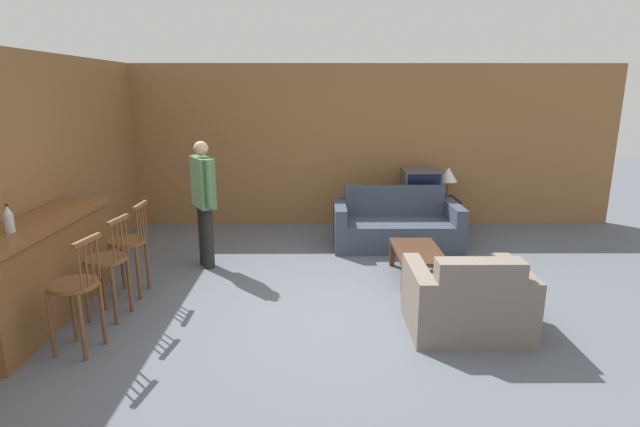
{
  "coord_description": "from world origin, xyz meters",
  "views": [
    {
      "loc": [
        -0.18,
        -4.57,
        2.21
      ],
      "look_at": [
        -0.15,
        0.85,
        0.85
      ],
      "focal_mm": 28.0,
      "sensor_mm": 36.0,
      "label": 1
    }
  ],
  "objects_px": {
    "armchair_near": "(467,302)",
    "table_lamp": "(448,175)",
    "bar_chair_far": "(129,247)",
    "tv": "(421,184)",
    "coffee_table": "(417,254)",
    "couch_far": "(396,226)",
    "tv_unit": "(419,214)",
    "bottle": "(9,219)",
    "person_by_window": "(204,198)",
    "bar_chair_near": "(76,292)",
    "bar_chair_mid": "(107,265)"
  },
  "relations": [
    {
      "from": "couch_far",
      "to": "tv_unit",
      "type": "height_order",
      "value": "couch_far"
    },
    {
      "from": "couch_far",
      "to": "person_by_window",
      "type": "xyz_separation_m",
      "value": [
        -2.55,
        -0.88,
        0.61
      ]
    },
    {
      "from": "tv_unit",
      "to": "person_by_window",
      "type": "distance_m",
      "value": 3.53
    },
    {
      "from": "bar_chair_far",
      "to": "tv",
      "type": "distance_m",
      "value": 4.48
    },
    {
      "from": "bottle",
      "to": "table_lamp",
      "type": "bearing_deg",
      "value": 36.41
    },
    {
      "from": "armchair_near",
      "to": "table_lamp",
      "type": "relative_size",
      "value": 2.12
    },
    {
      "from": "tv_unit",
      "to": "table_lamp",
      "type": "bearing_deg",
      "value": 0.0
    },
    {
      "from": "person_by_window",
      "to": "tv_unit",
      "type": "bearing_deg",
      "value": 28.66
    },
    {
      "from": "bar_chair_far",
      "to": "coffee_table",
      "type": "distance_m",
      "value": 3.26
    },
    {
      "from": "bar_chair_near",
      "to": "bar_chair_far",
      "type": "height_order",
      "value": "same"
    },
    {
      "from": "coffee_table",
      "to": "tv_unit",
      "type": "relative_size",
      "value": 0.84
    },
    {
      "from": "bar_chair_far",
      "to": "couch_far",
      "type": "xyz_separation_m",
      "value": [
        3.18,
        1.77,
        -0.26
      ]
    },
    {
      "from": "bar_chair_mid",
      "to": "armchair_near",
      "type": "height_order",
      "value": "bar_chair_mid"
    },
    {
      "from": "table_lamp",
      "to": "bottle",
      "type": "bearing_deg",
      "value": -143.59
    },
    {
      "from": "couch_far",
      "to": "armchair_near",
      "type": "xyz_separation_m",
      "value": [
        0.26,
        -2.66,
        0.0
      ]
    },
    {
      "from": "bar_chair_near",
      "to": "tv",
      "type": "distance_m",
      "value": 5.28
    },
    {
      "from": "couch_far",
      "to": "bottle",
      "type": "relative_size",
      "value": 7.09
    },
    {
      "from": "tv",
      "to": "bottle",
      "type": "xyz_separation_m",
      "value": [
        -4.32,
        -3.5,
        0.35
      ]
    },
    {
      "from": "bar_chair_near",
      "to": "coffee_table",
      "type": "xyz_separation_m",
      "value": [
        3.23,
        1.67,
        -0.24
      ]
    },
    {
      "from": "bottle",
      "to": "person_by_window",
      "type": "bearing_deg",
      "value": 55.2
    },
    {
      "from": "bar_chair_far",
      "to": "coffee_table",
      "type": "height_order",
      "value": "bar_chair_far"
    },
    {
      "from": "bar_chair_far",
      "to": "tv",
      "type": "xyz_separation_m",
      "value": [
        3.67,
        2.55,
        0.2
      ]
    },
    {
      "from": "tv_unit",
      "to": "person_by_window",
      "type": "height_order",
      "value": "person_by_window"
    },
    {
      "from": "tv_unit",
      "to": "table_lamp",
      "type": "distance_m",
      "value": 0.76
    },
    {
      "from": "bar_chair_far",
      "to": "coffee_table",
      "type": "xyz_separation_m",
      "value": [
        3.23,
        0.44,
        -0.24
      ]
    },
    {
      "from": "coffee_table",
      "to": "person_by_window",
      "type": "height_order",
      "value": "person_by_window"
    },
    {
      "from": "couch_far",
      "to": "tv",
      "type": "relative_size",
      "value": 3.11
    },
    {
      "from": "bar_chair_mid",
      "to": "tv_unit",
      "type": "bearing_deg",
      "value": 40.52
    },
    {
      "from": "bar_chair_near",
      "to": "person_by_window",
      "type": "relative_size",
      "value": 0.64
    },
    {
      "from": "bar_chair_far",
      "to": "tv_unit",
      "type": "xyz_separation_m",
      "value": [
        3.67,
        2.56,
        -0.29
      ]
    },
    {
      "from": "tv",
      "to": "table_lamp",
      "type": "xyz_separation_m",
      "value": [
        0.43,
        0.0,
        0.14
      ]
    },
    {
      "from": "bar_chair_far",
      "to": "table_lamp",
      "type": "distance_m",
      "value": 4.84
    },
    {
      "from": "bar_chair_near",
      "to": "bar_chair_mid",
      "type": "bearing_deg",
      "value": 89.99
    },
    {
      "from": "armchair_near",
      "to": "bottle",
      "type": "distance_m",
      "value": 4.16
    },
    {
      "from": "bar_chair_mid",
      "to": "coffee_table",
      "type": "xyz_separation_m",
      "value": [
        3.23,
        1.02,
        -0.24
      ]
    },
    {
      "from": "bar_chair_near",
      "to": "table_lamp",
      "type": "height_order",
      "value": "bar_chair_near"
    },
    {
      "from": "bar_chair_near",
      "to": "armchair_near",
      "type": "xyz_separation_m",
      "value": [
        3.43,
        0.35,
        -0.26
      ]
    },
    {
      "from": "table_lamp",
      "to": "tv_unit",
      "type": "bearing_deg",
      "value": -180.0
    },
    {
      "from": "tv_unit",
      "to": "bottle",
      "type": "xyz_separation_m",
      "value": [
        -4.32,
        -3.51,
        0.84
      ]
    },
    {
      "from": "armchair_near",
      "to": "person_by_window",
      "type": "height_order",
      "value": "person_by_window"
    },
    {
      "from": "couch_far",
      "to": "bottle",
      "type": "xyz_separation_m",
      "value": [
        -3.83,
        -2.72,
        0.82
      ]
    },
    {
      "from": "bar_chair_mid",
      "to": "bar_chair_far",
      "type": "height_order",
      "value": "same"
    },
    {
      "from": "bar_chair_near",
      "to": "person_by_window",
      "type": "height_order",
      "value": "person_by_window"
    },
    {
      "from": "tv",
      "to": "person_by_window",
      "type": "relative_size",
      "value": 0.36
    },
    {
      "from": "couch_far",
      "to": "tv_unit",
      "type": "bearing_deg",
      "value": 57.74
    },
    {
      "from": "bar_chair_near",
      "to": "bottle",
      "type": "xyz_separation_m",
      "value": [
        -0.65,
        0.29,
        0.56
      ]
    },
    {
      "from": "bottle",
      "to": "table_lamp",
      "type": "xyz_separation_m",
      "value": [
        4.75,
        3.51,
        -0.21
      ]
    },
    {
      "from": "table_lamp",
      "to": "armchair_near",
      "type": "bearing_deg",
      "value": -100.99
    },
    {
      "from": "tv_unit",
      "to": "bottle",
      "type": "distance_m",
      "value": 5.63
    },
    {
      "from": "couch_far",
      "to": "table_lamp",
      "type": "bearing_deg",
      "value": 40.37
    }
  ]
}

